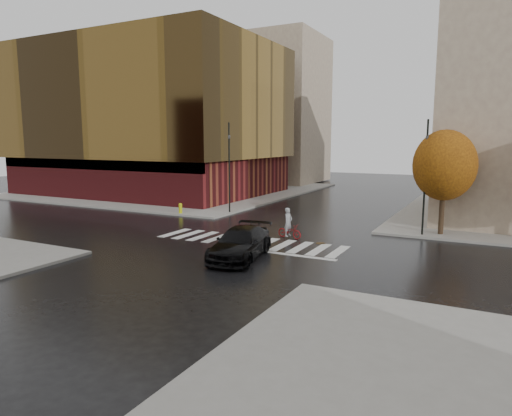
{
  "coord_description": "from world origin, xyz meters",
  "views": [
    {
      "loc": [
        12.67,
        -22.95,
        6.01
      ],
      "look_at": [
        0.3,
        0.85,
        2.0
      ],
      "focal_mm": 32.0,
      "sensor_mm": 36.0,
      "label": 1
    }
  ],
  "objects": [
    {
      "name": "building_nw_far",
      "position": [
        -16.0,
        37.0,
        10.15
      ],
      "size": [
        14.0,
        12.0,
        20.0
      ],
      "primitive_type": "cube",
      "color": "gray",
      "rests_on": "sidewalk_nw"
    },
    {
      "name": "fire_hydrant",
      "position": [
        -9.52,
        6.5,
        0.61
      ],
      "size": [
        0.3,
        0.3,
        0.83
      ],
      "color": "#B9C20B",
      "rests_on": "sidewalk_nw"
    },
    {
      "name": "office_glass",
      "position": [
        -22.0,
        17.99,
        8.28
      ],
      "size": [
        27.0,
        19.0,
        16.0
      ],
      "color": "maroon",
      "rests_on": "sidewalk_nw"
    },
    {
      "name": "traffic_light_ne",
      "position": [
        9.0,
        6.7,
        4.18
      ],
      "size": [
        0.18,
        0.21,
        7.11
      ],
      "rotation": [
        0.0,
        0.0,
        2.91
      ],
      "color": "black",
      "rests_on": "sidewalk_ne"
    },
    {
      "name": "sidewalk_nw",
      "position": [
        -21.0,
        21.0,
        0.07
      ],
      "size": [
        30.0,
        30.0,
        0.15
      ],
      "primitive_type": "cube",
      "color": "gray",
      "rests_on": "ground"
    },
    {
      "name": "tree_ne_a",
      "position": [
        10.0,
        7.4,
        4.46
      ],
      "size": [
        3.8,
        3.8,
        6.5
      ],
      "color": "black",
      "rests_on": "sidewalk_ne"
    },
    {
      "name": "manhole",
      "position": [
        4.0,
        2.0,
        0.01
      ],
      "size": [
        0.71,
        0.71,
        0.01
      ],
      "primitive_type": "cylinder",
      "rotation": [
        0.0,
        0.0,
        -0.27
      ],
      "color": "#4A351A",
      "rests_on": "ground"
    },
    {
      "name": "sedan",
      "position": [
        1.46,
        -3.11,
        0.78
      ],
      "size": [
        3.09,
        5.68,
        1.56
      ],
      "primitive_type": "imported",
      "rotation": [
        0.0,
        0.0,
        0.17
      ],
      "color": "black",
      "rests_on": "ground"
    },
    {
      "name": "ground",
      "position": [
        0.0,
        0.0,
        0.0
      ],
      "size": [
        120.0,
        120.0,
        0.0
      ],
      "primitive_type": "plane",
      "color": "black",
      "rests_on": "ground"
    },
    {
      "name": "crosswalk",
      "position": [
        0.0,
        0.5,
        0.01
      ],
      "size": [
        12.0,
        3.0,
        0.01
      ],
      "primitive_type": "cube",
      "color": "silver",
      "rests_on": "ground"
    },
    {
      "name": "traffic_light_nw",
      "position": [
        -6.3,
        8.85,
        4.27
      ],
      "size": [
        0.21,
        0.18,
        7.24
      ],
      "rotation": [
        0.0,
        0.0,
        -1.37
      ],
      "color": "black",
      "rests_on": "sidewalk_nw"
    },
    {
      "name": "cyclist",
      "position": [
        1.75,
        2.5,
        0.64
      ],
      "size": [
        1.74,
        0.9,
        1.89
      ],
      "rotation": [
        0.0,
        0.0,
        1.37
      ],
      "color": "#9D0E12",
      "rests_on": "ground"
    }
  ]
}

